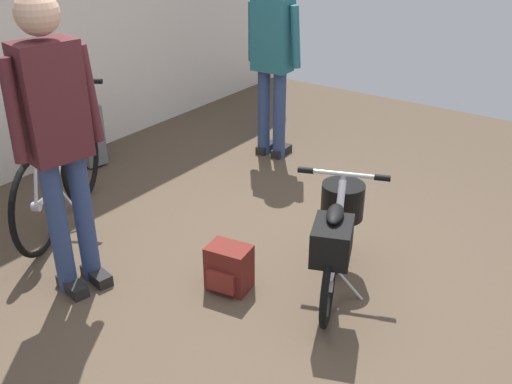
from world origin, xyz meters
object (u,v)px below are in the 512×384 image
(visitor_browsing, at_px, (272,54))
(folding_bike_foreground, at_px, (337,233))
(visitor_near_wall, at_px, (57,131))
(rolling_suitcase, at_px, (85,132))
(backpack_on_floor, at_px, (229,268))
(display_bike_left, at_px, (59,176))

(visitor_browsing, bearing_deg, folding_bike_foreground, -135.61)
(visitor_near_wall, bearing_deg, rolling_suitcase, 48.60)
(folding_bike_foreground, bearing_deg, backpack_on_floor, 124.91)
(folding_bike_foreground, xyz_separation_m, visitor_browsing, (1.48, 1.45, 0.54))
(rolling_suitcase, bearing_deg, visitor_browsing, -48.54)
(folding_bike_foreground, bearing_deg, visitor_browsing, 44.39)
(display_bike_left, xyz_separation_m, visitor_browsing, (1.89, -0.50, 0.55))
(display_bike_left, distance_m, visitor_browsing, 2.03)
(folding_bike_foreground, xyz_separation_m, rolling_suitcase, (0.40, 2.67, -0.10))
(folding_bike_foreground, xyz_separation_m, display_bike_left, (-0.41, 1.94, -0.01))
(visitor_near_wall, bearing_deg, folding_bike_foreground, -56.80)
(display_bike_left, bearing_deg, folding_bike_foreground, -78.02)
(folding_bike_foreground, distance_m, visitor_browsing, 2.14)
(folding_bike_foreground, height_order, display_bike_left, display_bike_left)
(visitor_browsing, distance_m, backpack_on_floor, 2.20)
(backpack_on_floor, bearing_deg, rolling_suitcase, 70.82)
(display_bike_left, relative_size, visitor_near_wall, 0.74)
(display_bike_left, bearing_deg, visitor_near_wall, -122.16)
(visitor_near_wall, distance_m, rolling_suitcase, 1.99)
(rolling_suitcase, bearing_deg, backpack_on_floor, -109.18)
(folding_bike_foreground, distance_m, visitor_near_wall, 1.63)
(backpack_on_floor, bearing_deg, visitor_browsing, 27.10)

